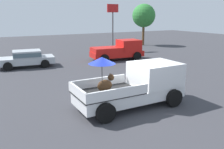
% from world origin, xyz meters
% --- Properties ---
extents(ground_plane, '(80.00, 80.00, 0.00)m').
position_xyz_m(ground_plane, '(0.00, 0.00, 0.00)').
color(ground_plane, '#38383D').
extents(pickup_truck_main, '(5.06, 2.27, 2.40)m').
position_xyz_m(pickup_truck_main, '(0.43, -0.00, 0.97)').
color(pickup_truck_main, black).
rests_on(pickup_truck_main, ground).
extents(pickup_truck_red, '(4.97, 2.57, 1.80)m').
position_xyz_m(pickup_truck_red, '(5.49, 10.20, 0.87)').
color(pickup_truck_red, black).
rests_on(pickup_truck_red, ground).
extents(parked_sedan_near, '(4.48, 2.36, 1.33)m').
position_xyz_m(parked_sedan_near, '(-2.63, 10.98, 0.74)').
color(parked_sedan_near, black).
rests_on(parked_sedan_near, ground).
extents(motel_sign, '(1.40, 0.16, 5.22)m').
position_xyz_m(motel_sign, '(7.75, 15.44, 3.67)').
color(motel_sign, '#59595B').
rests_on(motel_sign, ground).
extents(tree_by_lot, '(3.08, 3.08, 5.49)m').
position_xyz_m(tree_by_lot, '(13.86, 17.82, 3.92)').
color(tree_by_lot, brown).
rests_on(tree_by_lot, ground).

